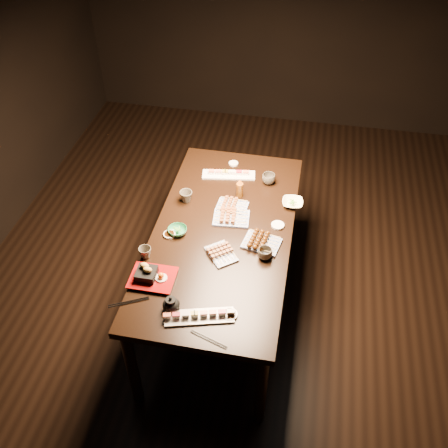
{
  "coord_description": "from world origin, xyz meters",
  "views": [
    {
      "loc": [
        0.44,
        -2.57,
        3.0
      ],
      "look_at": [
        -0.02,
        -0.2,
        0.77
      ],
      "focal_mm": 40.0,
      "sensor_mm": 36.0,
      "label": 1
    }
  ],
  "objects": [
    {
      "name": "sauce_dish_west",
      "position": [
        -0.36,
        -0.35,
        0.76
      ],
      "size": [
        0.1,
        0.1,
        0.01
      ],
      "primitive_type": "cylinder",
      "rotation": [
        0.0,
        0.0,
        -0.27
      ],
      "color": "white",
      "rests_on": "dining_table"
    },
    {
      "name": "sauce_dish_east",
      "position": [
        0.32,
        -0.13,
        0.76
      ],
      "size": [
        0.12,
        0.12,
        0.02
      ],
      "primitive_type": "cylinder",
      "rotation": [
        0.0,
        0.0,
        -0.47
      ],
      "color": "white",
      "rests_on": "dining_table"
    },
    {
      "name": "tempura_tray",
      "position": [
        -0.35,
        -0.74,
        0.8
      ],
      "size": [
        0.27,
        0.22,
        0.1
      ],
      "primitive_type": null,
      "rotation": [
        0.0,
        0.0,
        0.01
      ],
      "color": "black",
      "rests_on": "dining_table"
    },
    {
      "name": "edamame_bowl_green",
      "position": [
        -0.31,
        -0.32,
        0.77
      ],
      "size": [
        0.14,
        0.14,
        0.04
      ],
      "primitive_type": "imported",
      "rotation": [
        0.0,
        0.0,
        0.15
      ],
      "color": "#2A804E",
      "rests_on": "dining_table"
    },
    {
      "name": "teacup_near_left",
      "position": [
        -0.45,
        -0.57,
        0.79
      ],
      "size": [
        0.11,
        0.11,
        0.07
      ],
      "primitive_type": "imported",
      "rotation": [
        0.0,
        0.0,
        -0.49
      ],
      "color": "#494238",
      "rests_on": "dining_table"
    },
    {
      "name": "yakitori_plate_center",
      "position": [
        0.01,
        -0.12,
        0.78
      ],
      "size": [
        0.25,
        0.19,
        0.06
      ],
      "primitive_type": null,
      "rotation": [
        0.0,
        0.0,
        0.09
      ],
      "color": "#828EB6",
      "rests_on": "dining_table"
    },
    {
      "name": "yakitori_plate_right",
      "position": [
        0.01,
        -0.46,
        0.78
      ],
      "size": [
        0.24,
        0.25,
        0.05
      ],
      "primitive_type": null,
      "rotation": [
        0.0,
        0.0,
        -0.9
      ],
      "color": "#828EB6",
      "rests_on": "dining_table"
    },
    {
      "name": "sauce_dish_se",
      "position": [
        0.15,
        -0.91,
        0.76
      ],
      "size": [
        0.12,
        0.12,
        0.02
      ],
      "primitive_type": "cylinder",
      "rotation": [
        0.0,
        0.0,
        -0.66
      ],
      "color": "white",
      "rests_on": "dining_table"
    },
    {
      "name": "teapot",
      "position": [
        -0.18,
        -0.93,
        0.8
      ],
      "size": [
        0.16,
        0.16,
        0.1
      ],
      "primitive_type": null,
      "rotation": [
        0.0,
        0.0,
        -0.57
      ],
      "color": "black",
      "rests_on": "dining_table"
    },
    {
      "name": "sauce_dish_nw",
      "position": [
        -0.09,
        0.5,
        0.76
      ],
      "size": [
        0.09,
        0.09,
        0.01
      ],
      "primitive_type": "cylinder",
      "rotation": [
        0.0,
        0.0,
        -0.37
      ],
      "color": "white",
      "rests_on": "dining_table"
    },
    {
      "name": "sushi_platter_far",
      "position": [
        -0.1,
        0.35,
        0.77
      ],
      "size": [
        0.4,
        0.16,
        0.05
      ],
      "primitive_type": null,
      "rotation": [
        0.0,
        0.0,
        3.29
      ],
      "color": "white",
      "rests_on": "dining_table"
    },
    {
      "name": "sushi_platter_near",
      "position": [
        -0.02,
        -0.95,
        0.77
      ],
      "size": [
        0.4,
        0.2,
        0.05
      ],
      "primitive_type": null,
      "rotation": [
        0.0,
        0.0,
        0.27
      ],
      "color": "white",
      "rests_on": "dining_table"
    },
    {
      "name": "condiment_bottle",
      "position": [
        0.02,
        0.13,
        0.82
      ],
      "size": [
        0.07,
        0.07,
        0.15
      ],
      "primitive_type": "cylinder",
      "rotation": [
        0.0,
        0.0,
        -0.65
      ],
      "color": "brown",
      "rests_on": "dining_table"
    },
    {
      "name": "ground",
      "position": [
        0.0,
        0.0,
        0.0
      ],
      "size": [
        5.0,
        5.0,
        0.0
      ],
      "primitive_type": "plane",
      "color": "black",
      "rests_on": "ground"
    },
    {
      "name": "teacup_far_right",
      "position": [
        0.21,
        0.32,
        0.79
      ],
      "size": [
        0.12,
        0.12,
        0.08
      ],
      "primitive_type": "imported",
      "rotation": [
        0.0,
        0.0,
        -0.26
      ],
      "color": "#494238",
      "rests_on": "dining_table"
    },
    {
      "name": "edamame_bowl_cream",
      "position": [
        0.4,
        0.1,
        0.77
      ],
      "size": [
        0.15,
        0.15,
        0.04
      ],
      "primitive_type": "imported",
      "rotation": [
        0.0,
        0.0,
        0.07
      ],
      "color": "#FFF9D0",
      "rests_on": "dining_table"
    },
    {
      "name": "dining_table",
      "position": [
        -0.02,
        -0.25,
        0.38
      ],
      "size": [
        1.38,
        1.98,
        0.75
      ],
      "primitive_type": "cube",
      "rotation": [
        0.0,
        0.0,
        -0.29
      ],
      "color": "black",
      "rests_on": "ground"
    },
    {
      "name": "teacup_mid_right",
      "position": [
        0.28,
        -0.43,
        0.79
      ],
      "size": [
        0.12,
        0.12,
        0.07
      ],
      "primitive_type": "imported",
      "rotation": [
        0.0,
        0.0,
        -0.38
      ],
      "color": "#494238",
      "rests_on": "dining_table"
    },
    {
      "name": "yakitori_plate_left",
      "position": [
        -0.01,
        -0.01,
        0.78
      ],
      "size": [
        0.22,
        0.17,
        0.05
      ],
      "primitive_type": null,
      "rotation": [
        0.0,
        0.0,
        -0.07
      ],
      "color": "#828EB6",
      "rests_on": "dining_table"
    },
    {
      "name": "chopsticks_near",
      "position": [
        -0.43,
        -0.93,
        0.75
      ],
      "size": [
        0.22,
        0.13,
        0.01
      ],
      "primitive_type": null,
      "rotation": [
        0.0,
        0.0,
        0.48
      ],
      "color": "black",
      "rests_on": "dining_table"
    },
    {
      "name": "chopsticks_se",
      "position": [
        0.06,
        -1.09,
        0.75
      ],
      "size": [
        0.22,
        0.09,
        0.01
      ],
      "primitive_type": null,
      "rotation": [
        0.0,
        0.0,
        -0.32
      ],
      "color": "black",
      "rests_on": "dining_table"
    },
    {
      "name": "tsukune_plate",
      "position": [
        0.24,
        -0.32,
        0.78
      ],
      "size": [
        0.26,
        0.21,
        0.06
      ],
      "primitive_type": null,
      "rotation": [
        0.0,
        0.0,
        -0.19
      ],
      "color": "#828EB6",
      "rests_on": "dining_table"
    },
    {
      "name": "teacup_far_left",
      "position": [
        -0.33,
        0.0,
        0.79
      ],
      "size": [
        0.13,
        0.13,
        0.08
      ],
      "primitive_type": "imported",
      "rotation": [
        0.0,
        0.0,
        -0.7
      ],
      "color": "#494238",
      "rests_on": "dining_table"
    }
  ]
}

